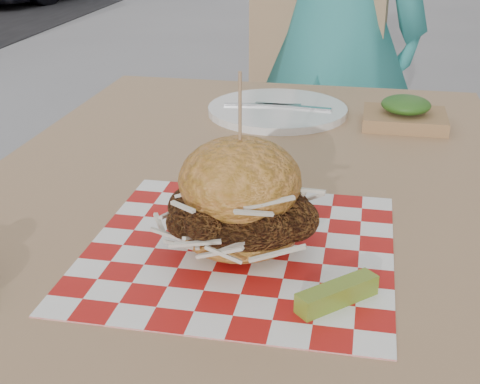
{
  "coord_description": "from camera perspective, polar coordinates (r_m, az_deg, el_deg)",
  "views": [
    {
      "loc": [
        0.47,
        -0.87,
        1.14
      ],
      "look_at": [
        0.34,
        -0.18,
        0.82
      ],
      "focal_mm": 50.0,
      "sensor_mm": 36.0,
      "label": 1
    }
  ],
  "objects": [
    {
      "name": "place_setting",
      "position": [
        1.31,
        3.22,
        7.0
      ],
      "size": [
        0.27,
        0.27,
        0.02
      ],
      "color": "white",
      "rests_on": "patio_table"
    },
    {
      "name": "patio_chair",
      "position": [
        2.06,
        6.45,
        7.22
      ],
      "size": [
        0.49,
        0.5,
        0.95
      ],
      "rotation": [
        0.0,
        0.0,
        -0.18
      ],
      "color": "tan",
      "rests_on": "ground"
    },
    {
      "name": "pickle_spear",
      "position": [
        0.7,
        8.29,
        -8.6
      ],
      "size": [
        0.08,
        0.08,
        0.02
      ],
      "primitive_type": "cube",
      "rotation": [
        0.0,
        0.0,
        0.77
      ],
      "color": "olive",
      "rests_on": "paper_liner"
    },
    {
      "name": "sandwich",
      "position": [
        0.77,
        -0.0,
        -0.93
      ],
      "size": [
        0.19,
        0.19,
        0.21
      ],
      "color": "#C47D37",
      "rests_on": "paper_liner"
    },
    {
      "name": "patio_table",
      "position": [
        1.0,
        0.12,
        -3.74
      ],
      "size": [
        0.8,
        1.2,
        0.75
      ],
      "color": "tan",
      "rests_on": "ground"
    },
    {
      "name": "diner",
      "position": [
        2.1,
        7.93,
        13.94
      ],
      "size": [
        0.64,
        0.49,
        1.57
      ],
      "primitive_type": "imported",
      "rotation": [
        0.0,
        0.0,
        2.93
      ],
      "color": "teal",
      "rests_on": "ground"
    },
    {
      "name": "paper_liner",
      "position": [
        0.8,
        -0.0,
        -4.85
      ],
      "size": [
        0.36,
        0.36,
        0.0
      ],
      "primitive_type": "cube",
      "color": "red",
      "rests_on": "patio_table"
    },
    {
      "name": "kraft_tray",
      "position": [
        1.27,
        13.9,
        6.49
      ],
      "size": [
        0.15,
        0.12,
        0.06
      ],
      "color": "#986F45",
      "rests_on": "patio_table"
    }
  ]
}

